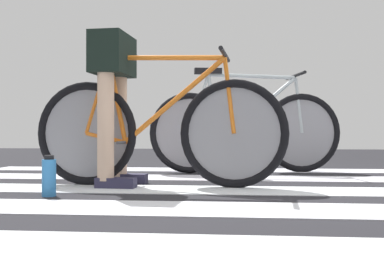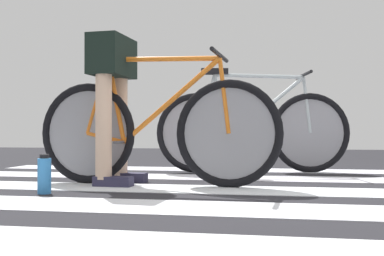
% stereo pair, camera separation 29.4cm
% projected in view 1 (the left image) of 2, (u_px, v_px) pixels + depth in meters
% --- Properties ---
extents(ground, '(18.00, 14.00, 0.02)m').
position_uv_depth(ground, '(273.00, 194.00, 2.86)').
color(ground, '#242327').
extents(crosswalk_markings, '(5.36, 4.26, 0.00)m').
position_uv_depth(crosswalk_markings, '(288.00, 199.00, 2.57)').
color(crosswalk_markings, silver).
rests_on(crosswalk_markings, ground).
extents(bicycle_1_of_2, '(1.74, 0.52, 0.93)m').
position_uv_depth(bicycle_1_of_2, '(158.00, 129.00, 3.18)').
color(bicycle_1_of_2, black).
rests_on(bicycle_1_of_2, ground).
extents(cyclist_1_of_2, '(0.34, 0.43, 1.04)m').
position_uv_depth(cyclist_1_of_2, '(114.00, 88.00, 3.23)').
color(cyclist_1_of_2, beige).
rests_on(cyclist_1_of_2, ground).
extents(bicycle_2_of_2, '(1.72, 0.55, 0.93)m').
position_uv_depth(bicycle_2_of_2, '(246.00, 130.00, 4.23)').
color(bicycle_2_of_2, black).
rests_on(bicycle_2_of_2, ground).
extents(water_bottle, '(0.08, 0.08, 0.24)m').
position_uv_depth(water_bottle, '(49.00, 177.00, 2.70)').
color(water_bottle, '#3484D0').
rests_on(water_bottle, ground).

